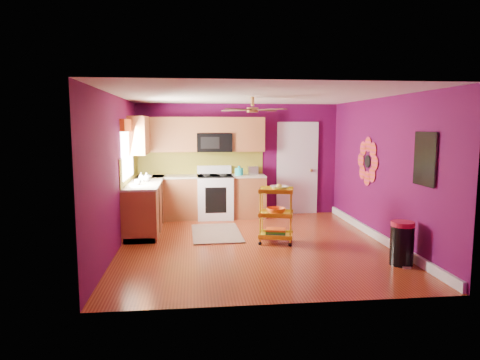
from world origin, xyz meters
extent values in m
plane|color=maroon|center=(0.00, 0.00, 0.00)|extent=(5.00, 5.00, 0.00)
cube|color=#560940|center=(0.00, 2.50, 1.25)|extent=(4.50, 0.04, 2.50)
cube|color=#560940|center=(0.00, -2.50, 1.25)|extent=(4.50, 0.04, 2.50)
cube|color=#560940|center=(-2.25, 0.00, 1.25)|extent=(0.04, 5.00, 2.50)
cube|color=#560940|center=(2.25, 0.00, 1.25)|extent=(0.04, 5.00, 2.50)
cube|color=silver|center=(0.00, 0.00, 2.50)|extent=(4.50, 5.00, 0.04)
cube|color=white|center=(2.22, 0.00, 0.07)|extent=(0.05, 4.90, 0.14)
cube|color=brown|center=(-1.95, 1.35, 0.45)|extent=(0.60, 2.30, 0.90)
cube|color=brown|center=(-0.85, 2.20, 0.45)|extent=(2.80, 0.60, 0.90)
cube|color=beige|center=(-1.95, 1.35, 0.92)|extent=(0.63, 2.30, 0.04)
cube|color=beige|center=(-0.85, 2.20, 0.92)|extent=(2.80, 0.63, 0.04)
cube|color=black|center=(-1.95, 1.35, 0.05)|extent=(0.54, 2.30, 0.10)
cube|color=black|center=(-0.85, 2.20, 0.05)|extent=(2.80, 0.54, 0.10)
cube|color=white|center=(-0.55, 2.17, 0.46)|extent=(0.76, 0.66, 0.92)
cube|color=black|center=(-0.55, 2.17, 0.93)|extent=(0.76, 0.62, 0.03)
cube|color=white|center=(-0.55, 2.45, 1.04)|extent=(0.76, 0.06, 0.18)
cube|color=black|center=(-0.55, 1.84, 0.45)|extent=(0.45, 0.02, 0.55)
cube|color=brown|center=(-1.59, 2.33, 1.83)|extent=(1.32, 0.33, 0.75)
cube|color=brown|center=(0.19, 2.33, 1.83)|extent=(0.72, 0.33, 0.75)
cube|color=brown|center=(-0.55, 2.33, 2.03)|extent=(0.76, 0.33, 0.34)
cube|color=brown|center=(-2.08, 1.85, 1.83)|extent=(0.33, 1.30, 0.75)
cube|color=black|center=(-0.55, 2.30, 1.65)|extent=(0.76, 0.38, 0.40)
cube|color=olive|center=(-0.85, 2.49, 1.20)|extent=(2.80, 0.01, 0.51)
cube|color=olive|center=(-2.24, 1.35, 1.20)|extent=(0.01, 2.30, 0.51)
cube|color=white|center=(-2.23, 1.05, 1.55)|extent=(0.03, 1.20, 1.00)
cube|color=#E45914|center=(-2.20, 1.05, 2.02)|extent=(0.08, 1.35, 0.22)
cube|color=white|center=(1.35, 2.48, 1.02)|extent=(0.85, 0.04, 2.05)
cube|color=white|center=(1.35, 2.46, 1.02)|extent=(0.95, 0.02, 2.15)
sphere|color=#BF8C3F|center=(1.67, 2.42, 1.00)|extent=(0.07, 0.07, 0.07)
cylinder|color=black|center=(2.23, 0.60, 1.35)|extent=(0.01, 0.24, 0.24)
cube|color=#19A693|center=(2.23, -1.40, 1.55)|extent=(0.03, 0.52, 0.72)
cube|color=black|center=(2.21, -1.40, 1.55)|extent=(0.01, 0.56, 0.76)
cylinder|color=#BF8C3F|center=(0.00, 0.20, 2.42)|extent=(0.06, 0.06, 0.16)
cylinder|color=#BF8C3F|center=(0.00, 0.20, 2.28)|extent=(0.20, 0.20, 0.08)
cube|color=#4C2D19|center=(0.27, 0.47, 2.28)|extent=(0.47, 0.47, 0.01)
cube|color=#4C2D19|center=(-0.27, 0.47, 2.28)|extent=(0.47, 0.47, 0.01)
cube|color=#4C2D19|center=(-0.27, -0.07, 2.28)|extent=(0.47, 0.47, 0.01)
cube|color=#4C2D19|center=(0.27, -0.07, 2.28)|extent=(0.47, 0.47, 0.01)
cube|color=black|center=(-0.60, 0.76, 0.01)|extent=(0.93, 1.48, 0.02)
cylinder|color=yellow|center=(0.10, -0.08, 0.48)|extent=(0.02, 0.02, 0.88)
cylinder|color=yellow|center=(0.59, -0.21, 0.48)|extent=(0.02, 0.02, 0.88)
cylinder|color=yellow|center=(0.19, 0.26, 0.48)|extent=(0.02, 0.02, 0.88)
cylinder|color=yellow|center=(0.68, 0.13, 0.48)|extent=(0.02, 0.02, 0.88)
sphere|color=black|center=(0.10, -0.08, 0.03)|extent=(0.06, 0.06, 0.06)
sphere|color=black|center=(0.59, -0.21, 0.03)|extent=(0.06, 0.06, 0.06)
sphere|color=black|center=(0.19, 0.26, 0.03)|extent=(0.06, 0.06, 0.06)
sphere|color=black|center=(0.68, 0.13, 0.03)|extent=(0.06, 0.06, 0.06)
cube|color=yellow|center=(0.39, 0.03, 0.91)|extent=(0.66, 0.55, 0.03)
cube|color=yellow|center=(0.39, 0.03, 0.50)|extent=(0.66, 0.55, 0.03)
cube|color=yellow|center=(0.39, 0.03, 0.12)|extent=(0.66, 0.55, 0.03)
imported|color=beige|center=(0.44, 0.01, 0.96)|extent=(0.38, 0.38, 0.08)
sphere|color=yellow|center=(0.44, 0.01, 0.98)|extent=(0.10, 0.10, 0.10)
imported|color=#E45914|center=(0.39, 0.03, 0.57)|extent=(0.40, 0.40, 0.10)
cube|color=navy|center=(0.39, 0.03, 0.16)|extent=(0.39, 0.33, 0.04)
cube|color=#267233|center=(0.39, 0.03, 0.20)|extent=(0.39, 0.33, 0.04)
cube|color=#E45914|center=(0.39, 0.03, 0.23)|extent=(0.39, 0.33, 0.03)
cylinder|color=black|center=(1.98, -1.32, 0.29)|extent=(0.36, 0.36, 0.57)
cylinder|color=#BA1A36|center=(1.98, -1.32, 0.61)|extent=(0.33, 0.33, 0.07)
cube|color=beige|center=(1.98, -1.49, 0.01)|extent=(0.12, 0.07, 0.03)
cylinder|color=#16A9A9|center=(-0.02, 2.15, 1.02)|extent=(0.18, 0.18, 0.16)
sphere|color=#16A9A9|center=(-0.02, 2.15, 1.12)|extent=(0.06, 0.06, 0.06)
cube|color=beige|center=(0.30, 2.29, 1.03)|extent=(0.22, 0.15, 0.18)
imported|color=#EA3F72|center=(-2.03, 1.34, 1.03)|extent=(0.08, 0.08, 0.18)
imported|color=white|center=(-1.92, 1.32, 1.03)|extent=(0.13, 0.13, 0.17)
imported|color=white|center=(-1.97, 1.82, 0.97)|extent=(0.23, 0.23, 0.06)
imported|color=white|center=(-2.03, 0.87, 0.99)|extent=(0.12, 0.12, 0.10)
camera|label=1|loc=(-1.01, -7.06, 2.01)|focal=32.00mm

